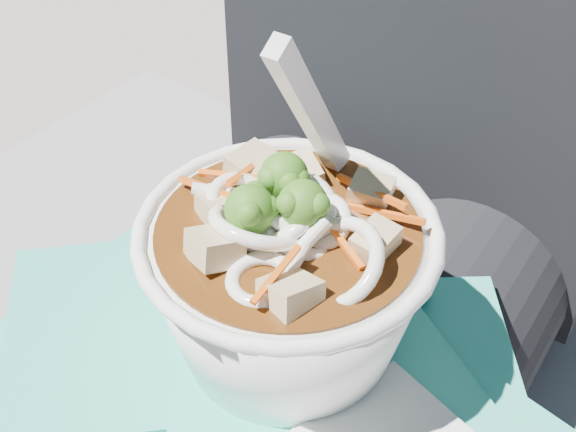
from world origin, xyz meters
The scene contains 4 objects.
lap centered at (0.00, 0.00, 0.53)m, with size 0.33×0.48×0.16m.
person_body centered at (0.00, 0.09, 0.55)m, with size 0.34×0.94×1.00m.
plastic_bag centered at (0.01, 0.00, 0.62)m, with size 0.40×0.31×0.02m.
udon_bowl centered at (0.03, 0.02, 0.69)m, with size 0.22×0.22×0.21m.
Camera 1 is at (0.21, -0.26, 1.02)m, focal length 50.00 mm.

